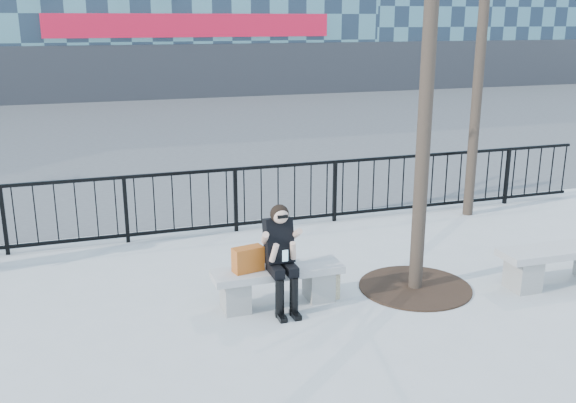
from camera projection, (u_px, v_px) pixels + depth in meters
name	position (u px, v px, depth m)	size (l,w,h in m)	color
ground	(278.00, 304.00, 8.13)	(120.00, 120.00, 0.00)	#A7A6A1
street_surface	(146.00, 125.00, 21.82)	(60.00, 23.00, 0.01)	#474747
railing	(224.00, 201.00, 10.71)	(14.00, 0.06, 1.10)	black
tree_grate	(415.00, 287.00, 8.61)	(1.50, 1.50, 0.02)	black
bench_main	(278.00, 282.00, 8.05)	(1.65, 0.46, 0.49)	slate
bench_second	(560.00, 261.00, 8.67)	(1.77, 0.49, 0.53)	slate
seated_woman	(282.00, 259.00, 7.80)	(0.50, 0.64, 1.34)	black
handbag	(248.00, 259.00, 7.86)	(0.38, 0.18, 0.31)	#B04F15
shopping_bag	(325.00, 287.00, 8.20)	(0.36, 0.13, 0.34)	beige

